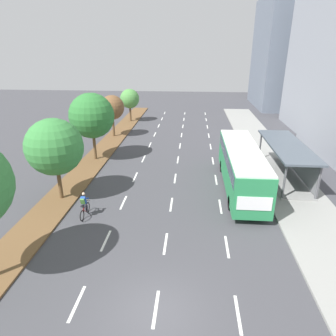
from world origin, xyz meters
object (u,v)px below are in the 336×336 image
median_tree_third (92,116)px  bus (242,164)px  cyclist (84,206)px  median_tree_second (54,147)px  median_tree_fourth (112,108)px  bus_shelter (289,158)px  median_tree_fifth (130,99)px

median_tree_third → bus: bearing=-22.1°
cyclist → median_tree_second: median_tree_second is taller
cyclist → median_tree_fourth: size_ratio=0.36×
bus_shelter → median_tree_second: (-17.71, -5.37, 2.19)m
bus_shelter → median_tree_second: size_ratio=1.59×
bus_shelter → bus: bearing=-150.6°
cyclist → median_tree_third: bearing=103.8°
median_tree_fourth → median_tree_fifth: size_ratio=1.06×
median_tree_second → median_tree_fourth: size_ratio=1.17×
bus → median_tree_second: size_ratio=1.90×
median_tree_second → cyclist: bearing=-41.3°
median_tree_fifth → median_tree_third: bearing=-90.6°
bus_shelter → median_tree_second: 18.64m
cyclist → median_tree_fourth: bearing=98.6°
bus → median_tree_third: median_tree_third is taller
median_tree_third → median_tree_fifth: size_ratio=1.36×
median_tree_fourth → median_tree_fifth: bearing=86.9°
bus_shelter → median_tree_fourth: median_tree_fourth is taller
median_tree_third → median_tree_fourth: median_tree_third is taller
median_tree_third → median_tree_fifth: 16.93m
median_tree_third → median_tree_fifth: median_tree_third is taller
median_tree_fourth → bus_shelter: bearing=-32.6°
median_tree_second → median_tree_fourth: 16.91m
bus → median_tree_fourth: 19.65m
cyclist → bus: bearing=25.7°
cyclist → median_tree_fifth: bearing=95.0°
median_tree_second → median_tree_fourth: median_tree_second is taller
median_tree_third → median_tree_fifth: (0.18, 16.90, -1.00)m
cyclist → median_tree_second: 4.73m
median_tree_fourth → median_tree_fifth: median_tree_fourth is taller
bus_shelter → median_tree_second: bearing=-163.1°
bus_shelter → median_tree_fifth: bearing=131.3°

